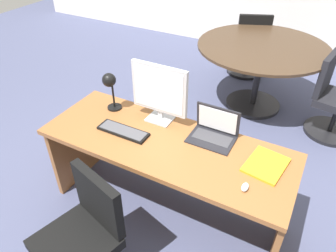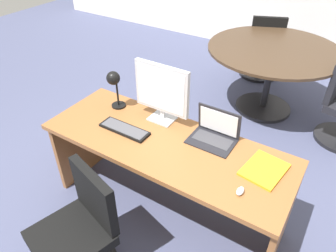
{
  "view_description": "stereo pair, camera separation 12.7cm",
  "coord_description": "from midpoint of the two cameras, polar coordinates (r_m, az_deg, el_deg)",
  "views": [
    {
      "loc": [
        0.86,
        -1.56,
        2.19
      ],
      "look_at": [
        0.0,
        0.03,
        0.86
      ],
      "focal_mm": 33.76,
      "sensor_mm": 36.0,
      "label": 1
    },
    {
      "loc": [
        0.97,
        -1.5,
        2.19
      ],
      "look_at": [
        0.0,
        0.03,
        0.86
      ],
      "focal_mm": 33.76,
      "sensor_mm": 36.0,
      "label": 2
    }
  ],
  "objects": [
    {
      "name": "ground",
      "position": [
        3.85,
        12.71,
        0.56
      ],
      "size": [
        12.0,
        12.0,
        0.0
      ],
      "primitive_type": "plane",
      "color": "#474C6B"
    },
    {
      "name": "desk",
      "position": [
        2.47,
        1.66,
        -5.98
      ],
      "size": [
        1.87,
        0.69,
        0.74
      ],
      "color": "brown",
      "rests_on": "ground"
    },
    {
      "name": "monitor",
      "position": [
        2.39,
        0.39,
        6.38
      ],
      "size": [
        0.46,
        0.16,
        0.47
      ],
      "color": "#B7BABF",
      "rests_on": "desk"
    },
    {
      "name": "laptop",
      "position": [
        2.33,
        10.15,
        -0.74
      ],
      "size": [
        0.33,
        0.24,
        0.23
      ],
      "color": "black",
      "rests_on": "desk"
    },
    {
      "name": "keyboard",
      "position": [
        2.41,
        -6.39,
        -0.61
      ],
      "size": [
        0.4,
        0.13,
        0.02
      ],
      "color": "black",
      "rests_on": "desk"
    },
    {
      "name": "mouse",
      "position": [
        1.99,
        14.73,
        -11.33
      ],
      "size": [
        0.04,
        0.07,
        0.03
      ],
      "color": "silver",
      "rests_on": "desk"
    },
    {
      "name": "desk_lamp",
      "position": [
        2.58,
        -8.3,
        7.75
      ],
      "size": [
        0.12,
        0.15,
        0.33
      ],
      "color": "black",
      "rests_on": "desk"
    },
    {
      "name": "book",
      "position": [
        2.18,
        18.61,
        -7.5
      ],
      "size": [
        0.28,
        0.33,
        0.02
      ],
      "color": "orange",
      "rests_on": "desk"
    },
    {
      "name": "office_chair",
      "position": [
        2.31,
        -14.12,
        -18.99
      ],
      "size": [
        0.57,
        0.58,
        0.82
      ],
      "color": "black",
      "rests_on": "ground"
    },
    {
      "name": "meeting_table",
      "position": [
        3.92,
        19.11,
        10.57
      ],
      "size": [
        1.5,
        1.5,
        0.81
      ],
      "color": "black",
      "rests_on": "ground"
    },
    {
      "name": "meeting_chair_near",
      "position": [
        4.82,
        17.42,
        12.43
      ],
      "size": [
        0.6,
        0.61,
        0.93
      ],
      "color": "black",
      "rests_on": "ground"
    }
  ]
}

